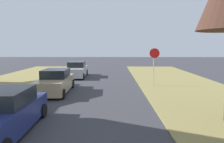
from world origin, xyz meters
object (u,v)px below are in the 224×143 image
object	(u,v)px
parked_sedan_tan	(55,82)
parked_sedan_navy	(3,114)
parked_sedan_silver	(77,70)
stop_sign_far	(154,59)

from	to	relation	value
parked_sedan_tan	parked_sedan_navy	bearing A→B (deg)	-89.59
parked_sedan_tan	parked_sedan_silver	world-z (taller)	same
parked_sedan_tan	stop_sign_far	bearing A→B (deg)	16.28
stop_sign_far	parked_sedan_tan	bearing A→B (deg)	-163.72
stop_sign_far	parked_sedan_tan	xyz separation A→B (m)	(-7.11, -2.08, -1.47)
stop_sign_far	parked_sedan_silver	xyz separation A→B (m)	(-7.00, 4.96, -1.47)
stop_sign_far	parked_sedan_tan	distance (m)	7.55
stop_sign_far	parked_sedan_tan	size ratio (longest dim) A/B	0.66
stop_sign_far	parked_sedan_tan	world-z (taller)	stop_sign_far
parked_sedan_navy	parked_sedan_silver	size ratio (longest dim) A/B	1.00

